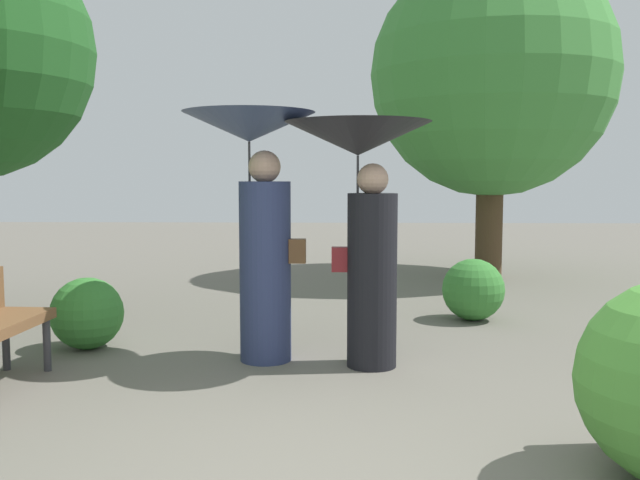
# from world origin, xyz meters

# --- Properties ---
(ground_plane) EXTENTS (40.00, 40.00, 0.00)m
(ground_plane) POSITION_xyz_m (0.00, 0.00, 0.00)
(ground_plane) COLOR #6B665B
(person_left) EXTENTS (1.10, 1.10, 2.08)m
(person_left) POSITION_xyz_m (-0.51, 2.29, 1.38)
(person_left) COLOR navy
(person_left) RESTS_ON ground
(person_right) EXTENTS (1.18, 1.18, 1.98)m
(person_right) POSITION_xyz_m (0.37, 2.13, 1.41)
(person_right) COLOR black
(person_right) RESTS_ON ground
(tree_near_right) EXTENTS (3.70, 3.70, 5.41)m
(tree_near_right) POSITION_xyz_m (2.49, 7.28, 3.37)
(tree_near_right) COLOR #4C3823
(tree_near_right) RESTS_ON ground
(bush_path_left) EXTENTS (0.65, 0.65, 0.65)m
(bush_path_left) POSITION_xyz_m (-2.09, 2.61, 0.32)
(bush_path_left) COLOR #387F33
(bush_path_left) RESTS_ON ground
(bush_behind_bench) EXTENTS (0.67, 0.67, 0.67)m
(bush_behind_bench) POSITION_xyz_m (1.62, 3.96, 0.33)
(bush_behind_bench) COLOR #387F33
(bush_behind_bench) RESTS_ON ground
(path_marker_post) EXTENTS (0.12, 0.12, 0.62)m
(path_marker_post) POSITION_xyz_m (1.73, 0.47, 0.31)
(path_marker_post) COLOR gray
(path_marker_post) RESTS_ON ground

